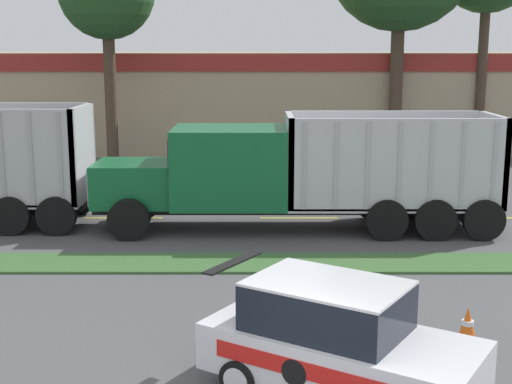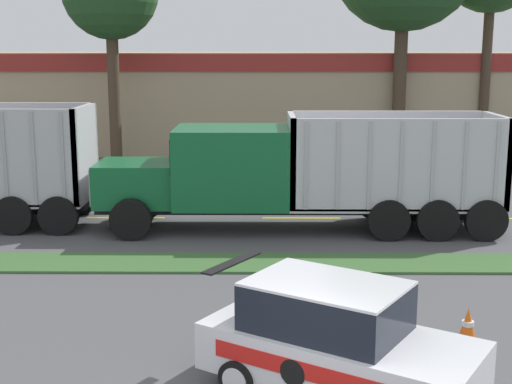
% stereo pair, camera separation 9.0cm
% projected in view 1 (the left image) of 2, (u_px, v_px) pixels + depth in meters
% --- Properties ---
extents(grass_verge, '(120.00, 1.57, 0.06)m').
position_uv_depth(grass_verge, '(260.00, 263.00, 17.16)').
color(grass_verge, '#3D6633').
rests_on(grass_verge, ground_plane).
extents(centre_line_3, '(2.40, 0.14, 0.01)m').
position_uv_depth(centre_line_3, '(125.00, 218.00, 21.86)').
color(centre_line_3, yellow).
rests_on(centre_line_3, ground_plane).
extents(centre_line_4, '(2.40, 0.14, 0.01)m').
position_uv_depth(centre_line_4, '(300.00, 218.00, 21.85)').
color(centre_line_4, yellow).
rests_on(centre_line_4, ground_plane).
extents(centre_line_5, '(2.40, 0.14, 0.01)m').
position_uv_depth(centre_line_5, '(476.00, 218.00, 21.85)').
color(centre_line_5, yellow).
rests_on(centre_line_5, ground_plane).
extents(dump_truck_trail, '(11.37, 2.80, 3.30)m').
position_uv_depth(dump_truck_trail, '(268.00, 175.00, 20.24)').
color(dump_truck_trail, black).
rests_on(dump_truck_trail, ground_plane).
extents(rally_car, '(4.35, 3.63, 1.79)m').
position_uv_depth(rally_car, '(338.00, 340.00, 10.48)').
color(rally_car, white).
rests_on(rally_car, ground_plane).
extents(traffic_cone, '(0.49, 0.49, 0.72)m').
position_uv_depth(traffic_cone, '(469.00, 328.00, 12.33)').
color(traffic_cone, black).
rests_on(traffic_cone, ground_plane).
extents(store_building_backdrop, '(36.39, 12.10, 4.91)m').
position_uv_depth(store_building_backdrop, '(302.00, 97.00, 39.43)').
color(store_building_backdrop, tan).
rests_on(store_building_backdrop, ground_plane).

